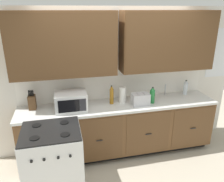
{
  "coord_description": "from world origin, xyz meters",
  "views": [
    {
      "loc": [
        -0.9,
        -2.95,
        2.4
      ],
      "look_at": [
        -0.14,
        0.27,
        1.18
      ],
      "focal_mm": 35.88,
      "sensor_mm": 36.0,
      "label": 1
    }
  ],
  "objects": [
    {
      "name": "ground_plane",
      "position": [
        0.0,
        0.0,
        0.0
      ],
      "size": [
        8.08,
        8.08,
        0.0
      ],
      "primitive_type": "plane",
      "color": "#B2A893"
    },
    {
      "name": "wall_unit",
      "position": [
        0.0,
        0.5,
        1.66
      ],
      "size": [
        4.43,
        0.4,
        2.44
      ],
      "color": "white",
      "rests_on": "ground_plane"
    },
    {
      "name": "counter_run",
      "position": [
        0.0,
        0.3,
        0.48
      ],
      "size": [
        3.26,
        0.64,
        0.93
      ],
      "color": "black",
      "rests_on": "ground_plane"
    },
    {
      "name": "stove_range",
      "position": [
        -1.09,
        -0.33,
        0.47
      ],
      "size": [
        0.76,
        0.68,
        0.95
      ],
      "color": "white",
      "rests_on": "ground_plane"
    },
    {
      "name": "microwave",
      "position": [
        -0.79,
        0.27,
        1.07
      ],
      "size": [
        0.48,
        0.37,
        0.28
      ],
      "color": "white",
      "rests_on": "counter_run"
    },
    {
      "name": "toaster",
      "position": [
        0.32,
        0.2,
        1.02
      ],
      "size": [
        0.28,
        0.18,
        0.19
      ],
      "color": "#B7B7BC",
      "rests_on": "counter_run"
    },
    {
      "name": "knife_block",
      "position": [
        -1.37,
        0.44,
        1.04
      ],
      "size": [
        0.11,
        0.14,
        0.31
      ],
      "color": "#52361E",
      "rests_on": "counter_run"
    },
    {
      "name": "sink_faucet",
      "position": [
        0.9,
        0.51,
        1.03
      ],
      "size": [
        0.02,
        0.02,
        0.2
      ],
      "primitive_type": "cylinder",
      "color": "#B2B5BA",
      "rests_on": "counter_run"
    },
    {
      "name": "paper_towel_roll",
      "position": [
        0.06,
        0.37,
        1.06
      ],
      "size": [
        0.12,
        0.12,
        0.26
      ],
      "primitive_type": "cylinder",
      "color": "white",
      "rests_on": "counter_run"
    },
    {
      "name": "bottle_clear",
      "position": [
        1.27,
        0.46,
        1.06
      ],
      "size": [
        0.08,
        0.08,
        0.27
      ],
      "color": "silver",
      "rests_on": "counter_run"
    },
    {
      "name": "bottle_amber",
      "position": [
        -0.12,
        0.35,
        1.08
      ],
      "size": [
        0.07,
        0.07,
        0.31
      ],
      "color": "#9E6619",
      "rests_on": "counter_run"
    },
    {
      "name": "bottle_green",
      "position": [
        0.53,
        0.23,
        1.06
      ],
      "size": [
        0.08,
        0.08,
        0.28
      ],
      "color": "#237A38",
      "rests_on": "counter_run"
    }
  ]
}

